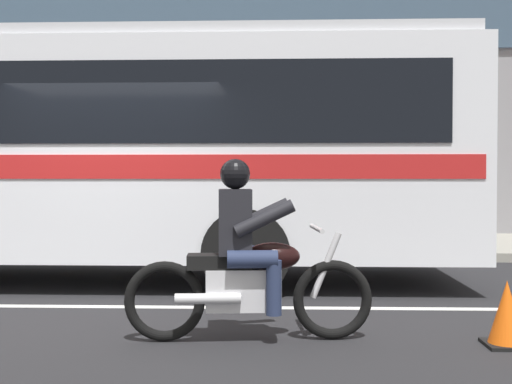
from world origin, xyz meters
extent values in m
plane|color=black|center=(0.00, 0.00, 0.00)|extent=(60.00, 60.00, 0.00)
cube|color=gray|center=(0.00, 5.10, 0.07)|extent=(28.00, 3.80, 0.15)
cube|color=silver|center=(0.00, -0.60, 0.00)|extent=(26.60, 0.14, 0.01)
cube|color=#384C60|center=(0.00, 6.96, 4.98)|extent=(25.76, 0.10, 1.40)
cylinder|color=black|center=(1.56, 0.02, 0.52)|extent=(1.04, 0.30, 1.04)
torus|color=black|center=(2.41, -1.91, 0.34)|extent=(0.70, 0.15, 0.69)
torus|color=black|center=(0.96, -2.03, 0.34)|extent=(0.70, 0.15, 0.69)
cube|color=silver|center=(1.63, -1.97, 0.44)|extent=(0.66, 0.33, 0.36)
ellipsoid|color=black|center=(1.88, -1.95, 0.72)|extent=(0.50, 0.32, 0.24)
cube|color=black|center=(1.43, -1.99, 0.69)|extent=(0.58, 0.31, 0.12)
cylinder|color=silver|center=(2.35, -1.91, 0.65)|extent=(0.28, 0.08, 0.58)
cylinder|color=silver|center=(2.27, -1.92, 0.96)|extent=(0.09, 0.64, 0.04)
cylinder|color=silver|center=(1.35, -2.16, 0.39)|extent=(0.56, 0.14, 0.09)
cube|color=black|center=(1.56, -1.98, 1.02)|extent=(0.31, 0.38, 0.56)
sphere|color=black|center=(1.56, -1.98, 1.44)|extent=(0.26, 0.26, 0.26)
cylinder|color=#232D4C|center=(1.69, -1.79, 0.72)|extent=(0.43, 0.18, 0.15)
cylinder|color=#232D4C|center=(1.87, -1.77, 0.48)|extent=(0.13, 0.13, 0.46)
cylinder|color=#232D4C|center=(1.72, -2.15, 0.72)|extent=(0.43, 0.18, 0.15)
cylinder|color=#232D4C|center=(1.90, -2.13, 0.48)|extent=(0.13, 0.13, 0.46)
cylinder|color=black|center=(1.79, -1.76, 1.06)|extent=(0.53, 0.15, 0.32)
cylinder|color=black|center=(1.82, -2.16, 1.06)|extent=(0.53, 0.15, 0.32)
cylinder|color=gold|center=(-1.11, 4.36, 0.44)|extent=(0.22, 0.22, 0.58)
sphere|color=gold|center=(-1.11, 4.36, 0.80)|extent=(0.20, 0.20, 0.20)
cylinder|color=gold|center=(-1.11, 4.22, 0.47)|extent=(0.09, 0.10, 0.09)
cone|color=#EA590F|center=(3.83, -2.10, 0.28)|extent=(0.32, 0.32, 0.55)
cube|color=black|center=(3.83, -2.10, 0.01)|extent=(0.36, 0.36, 0.03)
camera|label=1|loc=(1.92, -7.45, 1.41)|focal=44.92mm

